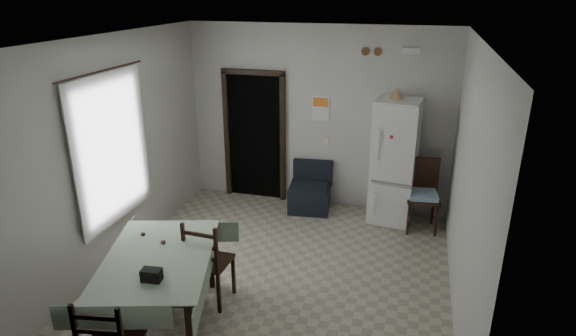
{
  "coord_description": "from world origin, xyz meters",
  "views": [
    {
      "loc": [
        1.52,
        -5.0,
        3.41
      ],
      "look_at": [
        0.0,
        0.5,
        1.25
      ],
      "focal_mm": 30.0,
      "sensor_mm": 36.0,
      "label": 1
    }
  ],
  "objects_px": {
    "dining_table": "(162,292)",
    "dining_chair_far_left": "(167,265)",
    "fridge": "(394,162)",
    "dining_chair_far_right": "(210,260)",
    "corner_chair": "(423,196)",
    "navy_seat": "(310,188)"
  },
  "relations": [
    {
      "from": "fridge",
      "to": "dining_chair_far_right",
      "type": "relative_size",
      "value": 1.8
    },
    {
      "from": "fridge",
      "to": "dining_table",
      "type": "height_order",
      "value": "fridge"
    },
    {
      "from": "corner_chair",
      "to": "dining_chair_far_right",
      "type": "bearing_deg",
      "value": -140.85
    },
    {
      "from": "fridge",
      "to": "dining_chair_far_left",
      "type": "height_order",
      "value": "fridge"
    },
    {
      "from": "navy_seat",
      "to": "fridge",
      "type": "bearing_deg",
      "value": -6.6
    },
    {
      "from": "corner_chair",
      "to": "dining_chair_far_right",
      "type": "xyz_separation_m",
      "value": [
        -2.29,
        -2.42,
        -0.01
      ]
    },
    {
      "from": "corner_chair",
      "to": "dining_chair_far_right",
      "type": "height_order",
      "value": "corner_chair"
    },
    {
      "from": "dining_table",
      "to": "corner_chair",
      "type": "bearing_deg",
      "value": 32.48
    },
    {
      "from": "navy_seat",
      "to": "corner_chair",
      "type": "height_order",
      "value": "corner_chair"
    },
    {
      "from": "dining_table",
      "to": "dining_chair_far_left",
      "type": "bearing_deg",
      "value": 95.23
    },
    {
      "from": "navy_seat",
      "to": "dining_chair_far_left",
      "type": "relative_size",
      "value": 0.89
    },
    {
      "from": "navy_seat",
      "to": "dining_chair_far_right",
      "type": "bearing_deg",
      "value": -108.32
    },
    {
      "from": "fridge",
      "to": "dining_chair_far_left",
      "type": "distance_m",
      "value": 3.63
    },
    {
      "from": "corner_chair",
      "to": "dining_chair_far_left",
      "type": "distance_m",
      "value": 3.75
    },
    {
      "from": "fridge",
      "to": "dining_chair_far_right",
      "type": "height_order",
      "value": "fridge"
    },
    {
      "from": "dining_chair_far_left",
      "to": "dining_table",
      "type": "bearing_deg",
      "value": 129.98
    },
    {
      "from": "dining_table",
      "to": "dining_chair_far_left",
      "type": "height_order",
      "value": "dining_chair_far_left"
    },
    {
      "from": "dining_chair_far_left",
      "to": "dining_chair_far_right",
      "type": "distance_m",
      "value": 0.5
    },
    {
      "from": "corner_chair",
      "to": "dining_chair_far_left",
      "type": "bearing_deg",
      "value": -145.26
    },
    {
      "from": "fridge",
      "to": "navy_seat",
      "type": "height_order",
      "value": "fridge"
    },
    {
      "from": "dining_table",
      "to": "navy_seat",
      "type": "bearing_deg",
      "value": 58.67
    },
    {
      "from": "fridge",
      "to": "corner_chair",
      "type": "distance_m",
      "value": 0.65
    }
  ]
}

